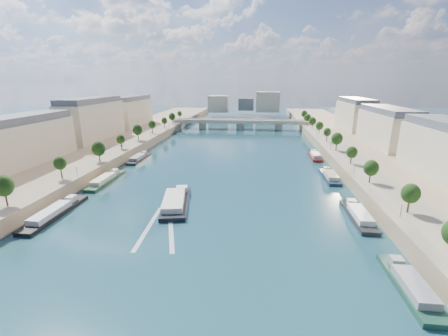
# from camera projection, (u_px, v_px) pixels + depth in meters

# --- Properties ---
(ground) EXTENTS (700.00, 700.00, 0.00)m
(ground) POSITION_uv_depth(u_px,v_px,m) (224.00, 170.00, 137.59)
(ground) COLOR #0B2634
(ground) RESTS_ON ground
(quay_left) EXTENTS (44.00, 520.00, 5.00)m
(quay_left) POSITION_uv_depth(u_px,v_px,m) (76.00, 160.00, 144.71)
(quay_left) COLOR #9E8460
(quay_left) RESTS_ON ground
(quay_right) EXTENTS (44.00, 520.00, 5.00)m
(quay_right) POSITION_uv_depth(u_px,v_px,m) (390.00, 170.00, 129.06)
(quay_right) COLOR #9E8460
(quay_right) RESTS_ON ground
(pave_left) EXTENTS (14.00, 520.00, 0.10)m
(pave_left) POSITION_uv_depth(u_px,v_px,m) (105.00, 156.00, 142.36)
(pave_left) COLOR gray
(pave_left) RESTS_ON quay_left
(pave_right) EXTENTS (14.00, 520.00, 0.10)m
(pave_right) POSITION_uv_depth(u_px,v_px,m) (354.00, 163.00, 129.97)
(pave_right) COLOR gray
(pave_right) RESTS_ON quay_right
(trees_left) EXTENTS (4.80, 268.80, 8.26)m
(trees_left) POSITION_uv_depth(u_px,v_px,m) (110.00, 144.00, 142.52)
(trees_left) COLOR #382B1E
(trees_left) RESTS_ON ground
(trees_right) EXTENTS (4.80, 268.80, 8.26)m
(trees_right) POSITION_uv_depth(u_px,v_px,m) (345.00, 146.00, 138.19)
(trees_right) COLOR #382B1E
(trees_right) RESTS_ON ground
(lamps_left) EXTENTS (0.36, 200.36, 4.28)m
(lamps_left) POSITION_uv_depth(u_px,v_px,m) (103.00, 155.00, 131.57)
(lamps_left) COLOR black
(lamps_left) RESTS_ON ground
(lamps_right) EXTENTS (0.36, 200.36, 4.28)m
(lamps_right) POSITION_uv_depth(u_px,v_px,m) (341.00, 154.00, 134.46)
(lamps_right) COLOR black
(lamps_right) RESTS_ON ground
(buildings_left) EXTENTS (16.00, 226.00, 23.20)m
(buildings_left) POSITION_uv_depth(u_px,v_px,m) (62.00, 127.00, 153.63)
(buildings_left) COLOR beige
(buildings_left) RESTS_ON ground
(buildings_right) EXTENTS (16.00, 226.00, 23.20)m
(buildings_right) POSITION_uv_depth(u_px,v_px,m) (414.00, 133.00, 135.16)
(buildings_right) COLOR beige
(buildings_right) RESTS_ON ground
(skyline) EXTENTS (79.00, 42.00, 22.00)m
(skyline) POSITION_uv_depth(u_px,v_px,m) (248.00, 103.00, 342.37)
(skyline) COLOR beige
(skyline) RESTS_ON ground
(bridge) EXTENTS (112.00, 12.00, 8.15)m
(bridge) POSITION_uv_depth(u_px,v_px,m) (240.00, 123.00, 250.49)
(bridge) COLOR #C1B79E
(bridge) RESTS_ON ground
(tour_barge) EXTENTS (12.78, 28.47, 3.76)m
(tour_barge) POSITION_uv_depth(u_px,v_px,m) (175.00, 201.00, 99.05)
(tour_barge) COLOR black
(tour_barge) RESTS_ON ground
(wake) EXTENTS (12.32, 26.02, 0.04)m
(wake) POSITION_uv_depth(u_px,v_px,m) (160.00, 228.00, 83.50)
(wake) COLOR silver
(wake) RESTS_ON ground
(moored_barges_left) EXTENTS (5.00, 154.07, 3.60)m
(moored_barges_left) POSITION_uv_depth(u_px,v_px,m) (57.00, 212.00, 91.52)
(moored_barges_left) COLOR #172034
(moored_barges_left) RESTS_ON ground
(moored_barges_right) EXTENTS (5.00, 124.70, 3.60)m
(moored_barges_right) POSITION_uv_depth(u_px,v_px,m) (342.00, 193.00, 106.55)
(moored_barges_right) COLOR #194032
(moored_barges_right) RESTS_ON ground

